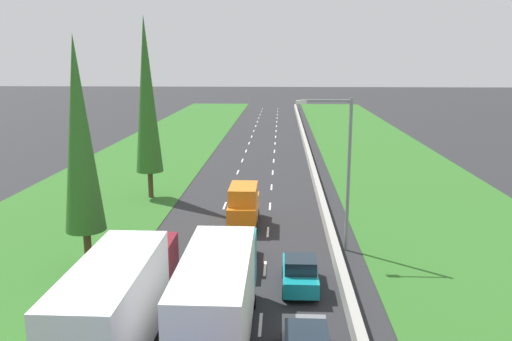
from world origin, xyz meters
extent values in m
plane|color=#28282B|center=(0.00, 60.00, 0.00)|extent=(300.00, 300.00, 0.00)
cube|color=#2D6623|center=(-12.65, 60.00, 0.02)|extent=(14.00, 140.00, 0.04)
cube|color=#2D6623|center=(14.35, 60.00, 0.02)|extent=(14.00, 140.00, 0.04)
cube|color=#9E9B93|center=(5.70, 60.00, 0.42)|extent=(0.44, 120.00, 0.85)
cube|color=white|center=(-1.75, 21.00, 0.01)|extent=(0.14, 2.00, 0.01)
cube|color=white|center=(-1.75, 27.00, 0.01)|extent=(0.14, 2.00, 0.01)
cube|color=white|center=(-1.75, 33.00, 0.01)|extent=(0.14, 2.00, 0.01)
cube|color=white|center=(-1.75, 39.00, 0.01)|extent=(0.14, 2.00, 0.01)
cube|color=white|center=(-1.75, 45.00, 0.01)|extent=(0.14, 2.00, 0.01)
cube|color=white|center=(-1.75, 51.00, 0.01)|extent=(0.14, 2.00, 0.01)
cube|color=white|center=(-1.75, 57.00, 0.01)|extent=(0.14, 2.00, 0.01)
cube|color=white|center=(-1.75, 63.00, 0.01)|extent=(0.14, 2.00, 0.01)
cube|color=white|center=(-1.75, 69.00, 0.01)|extent=(0.14, 2.00, 0.01)
cube|color=white|center=(-1.75, 75.00, 0.01)|extent=(0.14, 2.00, 0.01)
cube|color=white|center=(-1.75, 81.00, 0.01)|extent=(0.14, 2.00, 0.01)
cube|color=white|center=(-1.75, 87.00, 0.01)|extent=(0.14, 2.00, 0.01)
cube|color=white|center=(-1.75, 93.00, 0.01)|extent=(0.14, 2.00, 0.01)
cube|color=white|center=(-1.75, 99.00, 0.01)|extent=(0.14, 2.00, 0.01)
cube|color=white|center=(-1.75, 105.00, 0.01)|extent=(0.14, 2.00, 0.01)
cube|color=white|center=(-1.75, 111.00, 0.01)|extent=(0.14, 2.00, 0.01)
cube|color=white|center=(-1.75, 117.00, 0.01)|extent=(0.14, 2.00, 0.01)
cube|color=white|center=(1.75, 21.00, 0.01)|extent=(0.14, 2.00, 0.01)
cube|color=white|center=(1.75, 27.00, 0.01)|extent=(0.14, 2.00, 0.01)
cube|color=white|center=(1.75, 33.00, 0.01)|extent=(0.14, 2.00, 0.01)
cube|color=white|center=(1.75, 39.00, 0.01)|extent=(0.14, 2.00, 0.01)
cube|color=white|center=(1.75, 45.00, 0.01)|extent=(0.14, 2.00, 0.01)
cube|color=white|center=(1.75, 51.00, 0.01)|extent=(0.14, 2.00, 0.01)
cube|color=white|center=(1.75, 57.00, 0.01)|extent=(0.14, 2.00, 0.01)
cube|color=white|center=(1.75, 63.00, 0.01)|extent=(0.14, 2.00, 0.01)
cube|color=white|center=(1.75, 69.00, 0.01)|extent=(0.14, 2.00, 0.01)
cube|color=white|center=(1.75, 75.00, 0.01)|extent=(0.14, 2.00, 0.01)
cube|color=white|center=(1.75, 81.00, 0.01)|extent=(0.14, 2.00, 0.01)
cube|color=white|center=(1.75, 87.00, 0.01)|extent=(0.14, 2.00, 0.01)
cube|color=white|center=(1.75, 93.00, 0.01)|extent=(0.14, 2.00, 0.01)
cube|color=white|center=(1.75, 99.00, 0.01)|extent=(0.14, 2.00, 0.01)
cube|color=white|center=(1.75, 105.00, 0.01)|extent=(0.14, 2.00, 0.01)
cube|color=white|center=(1.75, 111.00, 0.01)|extent=(0.14, 2.00, 0.01)
cube|color=white|center=(1.75, 117.00, 0.01)|extent=(0.14, 2.00, 0.01)
cube|color=black|center=(0.25, 19.17, 0.60)|extent=(2.20, 9.40, 0.56)
cube|color=teal|center=(0.25, 22.77, 2.13)|extent=(2.40, 2.20, 2.50)
cube|color=silver|center=(0.25, 18.07, 2.53)|extent=(2.44, 7.20, 3.30)
cylinder|color=black|center=(-0.87, 22.47, 0.32)|extent=(0.22, 0.64, 0.64)
cylinder|color=black|center=(1.37, 22.47, 0.32)|extent=(0.22, 0.64, 0.64)
cube|color=red|center=(0.17, 27.42, 0.68)|extent=(1.76, 4.50, 0.72)
cube|color=#19232D|center=(0.17, 27.27, 1.34)|extent=(1.56, 1.90, 0.60)
cylinder|color=black|center=(-0.63, 28.81, 0.32)|extent=(0.22, 0.64, 0.64)
cylinder|color=black|center=(0.97, 28.81, 0.32)|extent=(0.22, 0.64, 0.64)
cylinder|color=black|center=(-0.63, 26.02, 0.32)|extent=(0.22, 0.64, 0.64)
cylinder|color=black|center=(0.97, 26.02, 0.32)|extent=(0.22, 0.64, 0.64)
cube|color=#19232D|center=(3.54, 17.65, 1.34)|extent=(1.56, 1.90, 0.60)
cylinder|color=black|center=(2.74, 19.20, 0.32)|extent=(0.22, 0.64, 0.64)
cube|color=black|center=(-3.33, 18.41, 0.60)|extent=(2.20, 9.40, 0.56)
cube|color=maroon|center=(-3.33, 22.01, 2.13)|extent=(2.40, 2.20, 2.50)
cube|color=silver|center=(-3.33, 17.31, 2.53)|extent=(2.44, 7.20, 3.30)
cylinder|color=black|center=(-4.45, 21.71, 0.32)|extent=(0.22, 0.64, 0.64)
cylinder|color=black|center=(-2.21, 21.71, 0.32)|extent=(0.22, 0.64, 0.64)
cube|color=teal|center=(3.55, 24.65, 0.70)|extent=(1.68, 3.90, 0.76)
cube|color=#19232D|center=(3.55, 24.35, 1.40)|extent=(1.52, 1.60, 0.64)
cylinder|color=black|center=(2.79, 25.86, 0.32)|extent=(0.22, 0.64, 0.64)
cylinder|color=black|center=(4.31, 25.86, 0.32)|extent=(0.22, 0.64, 0.64)
cylinder|color=black|center=(2.79, 23.44, 0.32)|extent=(0.22, 0.64, 0.64)
cylinder|color=black|center=(4.31, 23.44, 0.32)|extent=(0.22, 0.64, 0.64)
cube|color=orange|center=(0.06, 34.50, 1.02)|extent=(1.90, 4.90, 1.40)
cube|color=orange|center=(0.06, 34.20, 2.27)|extent=(1.80, 3.10, 1.10)
cylinder|color=black|center=(-0.81, 36.02, 0.32)|extent=(0.22, 0.64, 0.64)
cylinder|color=black|center=(0.93, 36.02, 0.32)|extent=(0.22, 0.64, 0.64)
cylinder|color=black|center=(-0.81, 32.98, 0.32)|extent=(0.22, 0.64, 0.64)
cylinder|color=black|center=(0.93, 32.98, 0.32)|extent=(0.22, 0.64, 0.64)
cylinder|color=#4C3823|center=(-7.79, 26.57, 1.10)|extent=(0.40, 0.40, 2.20)
cone|color=#2D6623|center=(-7.79, 26.57, 7.30)|extent=(2.11, 2.11, 10.21)
cylinder|color=#4C3823|center=(-8.05, 41.12, 1.10)|extent=(0.41, 0.41, 2.20)
cone|color=#2D6623|center=(-8.05, 41.12, 8.34)|extent=(2.16, 2.16, 12.29)
cylinder|color=gray|center=(6.46, 29.99, 4.50)|extent=(0.20, 0.20, 9.00)
cylinder|color=gray|center=(5.06, 29.99, 8.85)|extent=(2.80, 0.12, 0.12)
cube|color=silver|center=(3.66, 29.99, 8.75)|extent=(0.60, 0.28, 0.20)
camera|label=1|loc=(2.55, 0.98, 11.14)|focal=36.00mm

